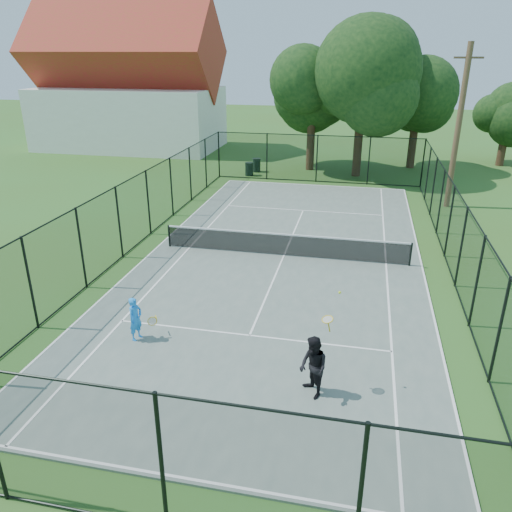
% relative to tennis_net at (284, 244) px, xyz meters
% --- Properties ---
extents(ground, '(120.00, 120.00, 0.00)m').
position_rel_tennis_net_xyz_m(ground, '(0.00, 0.00, -0.58)').
color(ground, '#37561D').
extents(tennis_court, '(11.00, 24.00, 0.06)m').
position_rel_tennis_net_xyz_m(tennis_court, '(0.00, 0.00, -0.55)').
color(tennis_court, '#58675F').
rests_on(tennis_court, ground).
extents(tennis_net, '(10.08, 0.08, 0.95)m').
position_rel_tennis_net_xyz_m(tennis_net, '(0.00, 0.00, 0.00)').
color(tennis_net, black).
rests_on(tennis_net, tennis_court).
extents(fence, '(13.10, 26.10, 3.00)m').
position_rel_tennis_net_xyz_m(fence, '(0.00, 0.00, 0.92)').
color(fence, black).
rests_on(fence, ground).
extents(tree_near_left, '(6.46, 6.46, 8.43)m').
position_rel_tennis_net_xyz_m(tree_near_left, '(-0.81, 16.57, 4.60)').
color(tree_near_left, '#332114').
rests_on(tree_near_left, ground).
extents(tree_near_mid, '(6.83, 6.83, 8.93)m').
position_rel_tennis_net_xyz_m(tree_near_mid, '(2.48, 15.31, 4.92)').
color(tree_near_mid, '#332114').
rests_on(tree_near_mid, ground).
extents(tree_near_right, '(5.46, 5.46, 7.54)m').
position_rel_tennis_net_xyz_m(tree_near_right, '(6.27, 18.76, 4.21)').
color(tree_near_right, '#332114').
rests_on(tree_near_right, ground).
extents(tree_far_right, '(4.07, 4.07, 5.38)m').
position_rel_tennis_net_xyz_m(tree_far_right, '(12.80, 20.83, 2.74)').
color(tree_far_right, '#332114').
rests_on(tree_far_right, ground).
extents(building, '(15.30, 8.15, 11.87)m').
position_rel_tennis_net_xyz_m(building, '(-17.00, 22.00, 4.35)').
color(building, silver).
rests_on(building, ground).
extents(trash_bin_left, '(0.58, 0.58, 0.89)m').
position_rel_tennis_net_xyz_m(trash_bin_left, '(-4.63, 13.82, -0.13)').
color(trash_bin_left, black).
rests_on(trash_bin_left, ground).
extents(trash_bin_right, '(0.58, 0.58, 0.94)m').
position_rel_tennis_net_xyz_m(trash_bin_right, '(-4.38, 15.03, -0.10)').
color(trash_bin_right, black).
rests_on(trash_bin_right, ground).
extents(utility_pole, '(1.40, 0.30, 8.33)m').
position_rel_tennis_net_xyz_m(utility_pole, '(7.55, 9.00, 3.65)').
color(utility_pole, '#4C3823').
rests_on(utility_pole, ground).
extents(player_blue, '(0.81, 0.55, 1.32)m').
position_rel_tennis_net_xyz_m(player_blue, '(-3.19, -7.25, 0.14)').
color(player_blue, '#1B88ED').
rests_on(player_blue, tennis_court).
extents(player_black, '(0.99, 1.13, 2.59)m').
position_rel_tennis_net_xyz_m(player_black, '(2.11, -8.75, 0.28)').
color(player_black, black).
rests_on(player_black, tennis_court).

